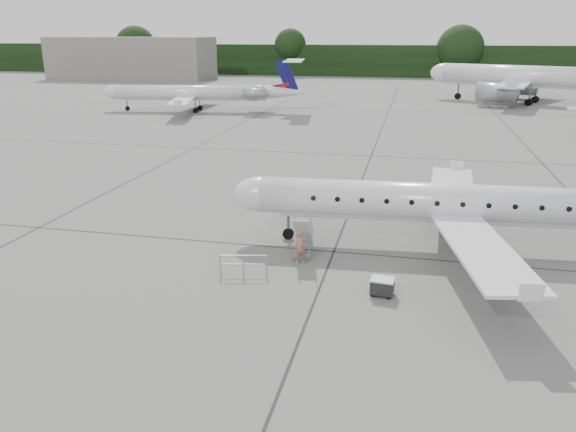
# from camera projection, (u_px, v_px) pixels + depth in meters

# --- Properties ---
(ground) EXTENTS (320.00, 320.00, 0.00)m
(ground) POSITION_uv_depth(u_px,v_px,m) (408.00, 296.00, 24.76)
(ground) COLOR slate
(ground) RESTS_ON ground
(treeline) EXTENTS (260.00, 4.00, 8.00)m
(treeline) POSITION_uv_depth(u_px,v_px,m) (419.00, 61.00, 144.08)
(treeline) COLOR black
(treeline) RESTS_ON ground
(terminal_building) EXTENTS (40.00, 14.00, 10.00)m
(terminal_building) POSITION_uv_depth(u_px,v_px,m) (131.00, 58.00, 139.70)
(terminal_building) COLOR slate
(terminal_building) RESTS_ON ground
(main_regional_jet) EXTENTS (28.90, 21.71, 7.08)m
(main_regional_jet) POSITION_uv_depth(u_px,v_px,m) (465.00, 185.00, 29.19)
(main_regional_jet) COLOR silver
(main_regional_jet) RESTS_ON ground
(airstair) EXTENTS (0.99, 2.22, 2.22)m
(airstair) POSITION_uv_depth(u_px,v_px,m) (303.00, 234.00, 29.12)
(airstair) COLOR silver
(airstair) RESTS_ON ground
(passenger) EXTENTS (0.75, 0.64, 1.74)m
(passenger) POSITION_uv_depth(u_px,v_px,m) (300.00, 247.00, 28.04)
(passenger) COLOR #90664E
(passenger) RESTS_ON ground
(safety_railing) EXTENTS (2.17, 0.54, 1.00)m
(safety_railing) POSITION_uv_depth(u_px,v_px,m) (243.00, 265.00, 26.78)
(safety_railing) COLOR #96989E
(safety_railing) RESTS_ON ground
(baggage_cart) EXTENTS (1.05, 0.89, 0.84)m
(baggage_cart) POSITION_uv_depth(u_px,v_px,m) (382.00, 286.00, 24.73)
(baggage_cart) COLOR black
(baggage_cart) RESTS_ON ground
(bg_narrowbody) EXTENTS (40.18, 35.02, 12.04)m
(bg_narrowbody) POSITION_uv_depth(u_px,v_px,m) (526.00, 65.00, 90.19)
(bg_narrowbody) COLOR silver
(bg_narrowbody) RESTS_ON ground
(bg_regional_left) EXTENTS (31.15, 24.33, 7.50)m
(bg_regional_left) POSITION_uv_depth(u_px,v_px,m) (190.00, 85.00, 81.63)
(bg_regional_left) COLOR silver
(bg_regional_left) RESTS_ON ground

